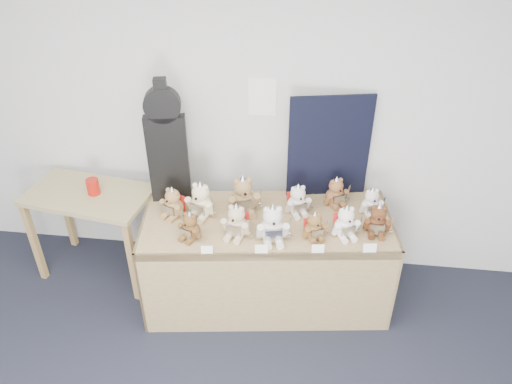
# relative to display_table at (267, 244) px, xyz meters

# --- Properties ---
(room_shell) EXTENTS (6.00, 6.00, 6.00)m
(room_shell) POSITION_rel_display_table_xyz_m (-0.11, 0.60, 0.92)
(room_shell) COLOR white
(room_shell) RESTS_ON floor
(display_table) EXTENTS (1.95, 1.02, 0.78)m
(display_table) POSITION_rel_display_table_xyz_m (0.00, 0.00, 0.00)
(display_table) COLOR olive
(display_table) RESTS_ON floor
(side_table) EXTENTS (1.04, 0.68, 0.81)m
(side_table) POSITION_rel_display_table_xyz_m (-1.46, 0.21, 0.07)
(side_table) COLOR #957E50
(side_table) RESTS_ON floor
(guitar_case) EXTENTS (0.31, 0.15, 0.99)m
(guitar_case) POSITION_rel_display_table_xyz_m (-0.78, 0.28, 0.65)
(guitar_case) COLOR black
(guitar_case) RESTS_ON display_table
(navy_board) EXTENTS (0.62, 0.15, 0.84)m
(navy_board) POSITION_rel_display_table_xyz_m (0.42, 0.49, 0.59)
(navy_board) COLOR black
(navy_board) RESTS_ON display_table
(red_cup) EXTENTS (0.10, 0.10, 0.13)m
(red_cup) POSITION_rel_display_table_xyz_m (-1.40, 0.21, 0.26)
(red_cup) COLOR #B0150B
(red_cup) RESTS_ON side_table
(teddy_front_far_left) EXTENTS (0.19, 0.19, 0.24)m
(teddy_front_far_left) POSITION_rel_display_table_xyz_m (-0.53, -0.20, 0.26)
(teddy_front_far_left) COLOR brown
(teddy_front_far_left) RESTS_ON display_table
(teddy_front_left) EXTENTS (0.23, 0.21, 0.29)m
(teddy_front_left) POSITION_rel_display_table_xyz_m (-0.21, -0.12, 0.28)
(teddy_front_left) COLOR #CCB690
(teddy_front_left) RESTS_ON display_table
(teddy_front_centre) EXTENTS (0.27, 0.23, 0.32)m
(teddy_front_centre) POSITION_rel_display_table_xyz_m (0.05, -0.15, 0.29)
(teddy_front_centre) COLOR silver
(teddy_front_centre) RESTS_ON display_table
(teddy_front_right) EXTENTS (0.20, 0.19, 0.24)m
(teddy_front_right) POSITION_rel_display_table_xyz_m (0.34, -0.09, 0.26)
(teddy_front_right) COLOR brown
(teddy_front_right) RESTS_ON display_table
(teddy_front_far_right) EXTENTS (0.22, 0.21, 0.27)m
(teddy_front_far_right) POSITION_rel_display_table_xyz_m (0.56, -0.03, 0.27)
(teddy_front_far_right) COLOR white
(teddy_front_far_right) RESTS_ON display_table
(teddy_front_end) EXTENTS (0.21, 0.17, 0.26)m
(teddy_front_end) POSITION_rel_display_table_xyz_m (0.78, 0.02, 0.27)
(teddy_front_end) COLOR brown
(teddy_front_end) RESTS_ON display_table
(teddy_back_left) EXTENTS (0.25, 0.23, 0.31)m
(teddy_back_left) POSITION_rel_display_table_xyz_m (-0.51, 0.08, 0.29)
(teddy_back_left) COLOR beige
(teddy_back_left) RESTS_ON display_table
(teddy_back_centre_left) EXTENTS (0.28, 0.26, 0.34)m
(teddy_back_centre_left) POSITION_rel_display_table_xyz_m (-0.20, 0.17, 0.30)
(teddy_back_centre_left) COLOR #9A7A4D
(teddy_back_centre_left) RESTS_ON display_table
(teddy_back_centre_right) EXTENTS (0.22, 0.21, 0.27)m
(teddy_back_centre_right) POSITION_rel_display_table_xyz_m (0.21, 0.20, 0.27)
(teddy_back_centre_right) COLOR silver
(teddy_back_centre_right) RESTS_ON display_table
(teddy_back_right) EXTENTS (0.22, 0.21, 0.26)m
(teddy_back_right) POSITION_rel_display_table_xyz_m (0.49, 0.34, 0.27)
(teddy_back_right) COLOR #905D39
(teddy_back_right) RESTS_ON display_table
(teddy_back_end) EXTENTS (0.20, 0.18, 0.24)m
(teddy_back_end) POSITION_rel_display_table_xyz_m (0.76, 0.26, 0.26)
(teddy_back_end) COLOR white
(teddy_back_end) RESTS_ON display_table
(teddy_back_far_left) EXTENTS (0.21, 0.21, 0.26)m
(teddy_back_far_left) POSITION_rel_display_table_xyz_m (-0.71, 0.05, 0.27)
(teddy_back_far_left) COLOR #9F794A
(teddy_back_far_left) RESTS_ON display_table
(entry_card_a) EXTENTS (0.08, 0.03, 0.06)m
(entry_card_a) POSITION_rel_display_table_xyz_m (-0.38, -0.35, 0.20)
(entry_card_a) COLOR white
(entry_card_a) RESTS_ON display_table
(entry_card_b) EXTENTS (0.09, 0.03, 0.06)m
(entry_card_b) POSITION_rel_display_table_xyz_m (-0.01, -0.30, 0.20)
(entry_card_b) COLOR white
(entry_card_b) RESTS_ON display_table
(entry_card_c) EXTENTS (0.09, 0.03, 0.06)m
(entry_card_c) POSITION_rel_display_table_xyz_m (0.37, -0.25, 0.20)
(entry_card_c) COLOR white
(entry_card_c) RESTS_ON display_table
(entry_card_d) EXTENTS (0.09, 0.03, 0.07)m
(entry_card_d) POSITION_rel_display_table_xyz_m (0.72, -0.20, 0.20)
(entry_card_d) COLOR white
(entry_card_d) RESTS_ON display_table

